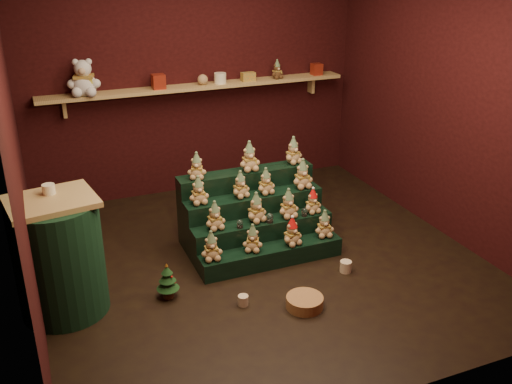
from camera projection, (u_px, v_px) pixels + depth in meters
name	position (u px, v px, depth m)	size (l,w,h in m)	color
ground	(261.00, 260.00, 5.49)	(4.00, 4.00, 0.00)	black
back_wall	(194.00, 75.00, 6.68)	(4.00, 0.10, 2.80)	black
front_wall	(404.00, 213.00, 3.20)	(4.00, 0.10, 2.80)	black
left_wall	(8.00, 149.00, 4.22)	(0.10, 4.00, 2.80)	black
right_wall	(452.00, 98.00, 5.66)	(0.10, 4.00, 2.80)	black
back_shelf	(199.00, 87.00, 6.58)	(3.60, 0.26, 0.24)	tan
riser_tier_front	(272.00, 256.00, 5.39)	(1.40, 0.22, 0.18)	black
riser_tier_midfront	(263.00, 237.00, 5.54)	(1.40, 0.22, 0.36)	black
riser_tier_midback	(254.00, 220.00, 5.70)	(1.40, 0.22, 0.54)	black
riser_tier_back	(246.00, 203.00, 5.85)	(1.40, 0.22, 0.72)	black
teddy_0	(211.00, 246.00, 5.10)	(0.20, 0.18, 0.27)	tan
teddy_1	(253.00, 238.00, 5.25)	(0.19, 0.17, 0.26)	tan
teddy_2	(292.00, 231.00, 5.36)	(0.20, 0.18, 0.28)	tan
teddy_3	(324.00, 224.00, 5.52)	(0.19, 0.17, 0.27)	tan
teddy_4	(215.00, 216.00, 5.26)	(0.19, 0.17, 0.27)	tan
teddy_5	(256.00, 207.00, 5.41)	(0.21, 0.18, 0.29)	tan
teddy_6	(288.00, 203.00, 5.50)	(0.20, 0.18, 0.28)	tan
teddy_7	(313.00, 201.00, 5.60)	(0.18, 0.16, 0.25)	tan
teddy_8	(198.00, 190.00, 5.35)	(0.19, 0.17, 0.27)	tan
teddy_9	(240.00, 184.00, 5.50)	(0.19, 0.17, 0.26)	tan
teddy_10	(266.00, 181.00, 5.58)	(0.18, 0.17, 0.26)	tan
teddy_11	(302.00, 174.00, 5.71)	(0.21, 0.19, 0.30)	tan
teddy_12	(197.00, 166.00, 5.46)	(0.18, 0.16, 0.26)	tan
teddy_13	(249.00, 156.00, 5.65)	(0.21, 0.19, 0.29)	tan
teddy_14	(293.00, 150.00, 5.85)	(0.20, 0.18, 0.27)	tan
snow_globe_a	(240.00, 224.00, 5.32)	(0.06, 0.06, 0.08)	black
snow_globe_b	(270.00, 218.00, 5.42)	(0.07, 0.07, 0.09)	black
snow_globe_c	(304.00, 212.00, 5.55)	(0.06, 0.06, 0.08)	black
side_table	(59.00, 257.00, 4.55)	(0.73, 0.70, 1.01)	tan
table_ornament	(49.00, 189.00, 4.42)	(0.10, 0.10, 0.08)	#EDE7C3
mini_christmas_tree	(168.00, 281.00, 4.85)	(0.20, 0.20, 0.33)	#412717
mug_left	(243.00, 300.00, 4.79)	(0.09, 0.09, 0.09)	beige
mug_right	(346.00, 267.00, 5.28)	(0.11, 0.11, 0.11)	beige
wicker_basket	(305.00, 302.00, 4.76)	(0.31, 0.31, 0.10)	#AB7B45
white_bear	(83.00, 72.00, 6.00)	(0.35, 0.31, 0.49)	white
brown_bear	(277.00, 69.00, 6.84)	(0.16, 0.14, 0.22)	#52331B
gift_tin_red_a	(158.00, 82.00, 6.35)	(0.14, 0.14, 0.16)	maroon
gift_tin_cream	(220.00, 78.00, 6.61)	(0.14, 0.14, 0.12)	#EDE7C3
gift_tin_red_b	(317.00, 69.00, 7.05)	(0.12, 0.12, 0.14)	maroon
shelf_plush_ball	(203.00, 80.00, 6.54)	(0.12, 0.12, 0.12)	tan
scarf_gift_box	(248.00, 77.00, 6.74)	(0.16, 0.10, 0.10)	orange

